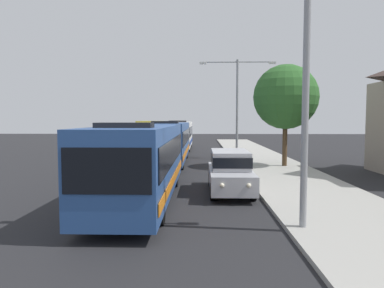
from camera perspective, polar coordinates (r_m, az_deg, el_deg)
bus_lead at (r=14.42m, az=-8.07°, el=-2.48°), size 2.58×10.80×3.21m
bus_second_in_line at (r=26.71m, az=-3.64°, el=0.52°), size 2.58×11.56×3.21m
bus_middle at (r=39.07m, az=-2.01°, el=1.62°), size 2.58×10.71×3.21m
white_suv at (r=15.99m, az=6.18°, el=-4.19°), size 1.86×5.02×1.90m
box_truck_oncoming at (r=39.25m, az=-6.84°, el=1.64°), size 2.35×8.12×3.15m
streetlamp_near at (r=10.81m, az=18.10°, el=13.19°), size 6.28×0.28×7.95m
streetlamp_mid at (r=29.72m, az=7.37°, el=7.54°), size 6.31×0.28×8.12m
roadside_tree at (r=24.74m, az=14.97°, el=7.38°), size 4.37×4.37×6.87m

